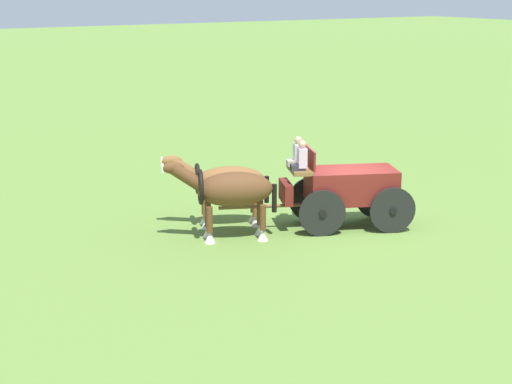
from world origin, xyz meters
TOP-DOWN VIEW (x-y plane):
  - ground_plane at (0.00, 0.00)m, footprint 220.00×220.00m
  - show_wagon at (0.16, -0.07)m, footprint 5.46×3.01m
  - draft_horse_near at (3.58, -0.84)m, footprint 3.04×1.77m
  - draft_horse_off at (3.08, -2.04)m, footprint 3.00×1.72m

SIDE VIEW (x-z plane):
  - ground_plane at x=0.00m, z-range 0.00..0.00m
  - show_wagon at x=0.16m, z-range -0.14..2.55m
  - draft_horse_off at x=3.08m, z-range 0.22..2.37m
  - draft_horse_near at x=3.58m, z-range 0.26..2.51m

